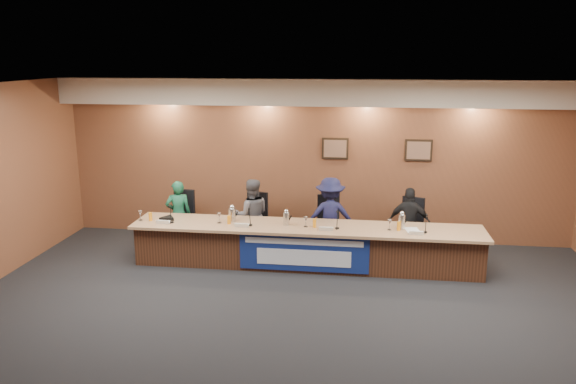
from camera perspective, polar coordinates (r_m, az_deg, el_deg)
name	(u,v)px	position (r m, az deg, el deg)	size (l,w,h in m)	color
floor	(288,329)	(7.88, 0.03, -13.74)	(10.00, 10.00, 0.00)	black
ceiling	(288,91)	(7.00, 0.03, 10.18)	(10.00, 8.00, 0.04)	silver
wall_back	(315,160)	(11.15, 2.74, 3.24)	(10.00, 0.04, 3.20)	brown
soffit	(314,92)	(10.73, 2.71, 10.10)	(10.00, 0.50, 0.50)	beige
dais_body	(306,247)	(9.93, 1.86, -5.56)	(6.00, 0.80, 0.70)	#442516
dais_top	(306,227)	(9.76, 1.85, -3.59)	(6.10, 0.95, 0.05)	#A27954
banner	(304,253)	(9.53, 1.61, -6.22)	(2.20, 0.02, 0.65)	navy
banner_text_upper	(304,242)	(9.45, 1.61, -5.10)	(2.00, 0.01, 0.10)	silver
banner_text_lower	(304,258)	(9.55, 1.60, -6.69)	(1.60, 0.01, 0.28)	silver
wall_photo_left	(335,148)	(11.05, 4.81, 4.43)	(0.52, 0.04, 0.42)	black
wall_photo_right	(418,150)	(11.09, 13.12, 4.15)	(0.52, 0.04, 0.42)	black
panelist_a	(179,214)	(10.98, -11.06, -2.23)	(0.48, 0.31, 1.32)	#17563A
panelist_b	(252,215)	(10.60, -3.70, -2.36)	(0.68, 0.53, 1.39)	#525157
panelist_c	(330,216)	(10.41, 4.29, -2.47)	(0.94, 0.54, 1.46)	#16183C
panelist_d	(409,223)	(10.46, 12.21, -3.10)	(0.77, 0.32, 1.31)	black
office_chair_a	(181,222)	(11.12, -10.86, -2.97)	(0.48, 0.48, 0.08)	black
office_chair_b	(253,224)	(10.76, -3.58, -3.31)	(0.48, 0.48, 0.08)	black
office_chair_c	(330,228)	(10.58, 4.30, -3.62)	(0.48, 0.48, 0.08)	black
office_chair_d	(408,231)	(10.60, 12.12, -3.86)	(0.48, 0.48, 0.08)	black
nameplate_a	(163,222)	(10.07, -12.63, -2.96)	(0.24, 0.06, 0.09)	white
microphone_a	(172,222)	(10.13, -11.72, -3.02)	(0.07, 0.07, 0.02)	black
juice_glass_a	(151,217)	(10.31, -13.79, -2.45)	(0.06, 0.06, 0.15)	orange
water_glass_a	(140,216)	(10.37, -14.77, -2.33)	(0.08, 0.08, 0.18)	silver
nameplate_b	(241,225)	(9.67, -4.76, -3.36)	(0.24, 0.06, 0.09)	white
microphone_b	(250,225)	(9.78, -3.84, -3.36)	(0.07, 0.07, 0.02)	black
juice_glass_b	(229,220)	(9.88, -6.02, -2.83)	(0.06, 0.06, 0.15)	orange
water_glass_b	(219,218)	(9.96, -7.00, -2.64)	(0.08, 0.08, 0.18)	silver
nameplate_c	(326,229)	(9.47, 3.86, -3.73)	(0.24, 0.06, 0.09)	white
microphone_c	(337,228)	(9.62, 5.01, -3.69)	(0.07, 0.07, 0.02)	black
juice_glass_c	(314,223)	(9.65, 2.71, -3.18)	(0.06, 0.06, 0.15)	orange
water_glass_c	(306,222)	(9.67, 1.82, -3.04)	(0.08, 0.08, 0.18)	silver
nameplate_d	(416,233)	(9.47, 12.92, -4.05)	(0.24, 0.06, 0.09)	white
microphone_d	(425,232)	(9.65, 13.75, -3.98)	(0.07, 0.07, 0.02)	black
juice_glass_d	(399,226)	(9.65, 11.19, -3.43)	(0.06, 0.06, 0.15)	orange
water_glass_d	(390,225)	(9.65, 10.28, -3.30)	(0.08, 0.08, 0.18)	silver
carafe_left	(232,215)	(10.01, -5.69, -2.34)	(0.13, 0.13, 0.24)	silver
carafe_mid	(286,219)	(9.75, -0.17, -2.74)	(0.11, 0.11, 0.23)	silver
carafe_right	(402,222)	(9.72, 11.48, -2.99)	(0.12, 0.12, 0.26)	silver
speakerphone	(168,218)	(10.34, -12.10, -2.60)	(0.32, 0.32, 0.05)	black
paper_stack	(412,230)	(9.74, 12.52, -3.79)	(0.22, 0.30, 0.01)	white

